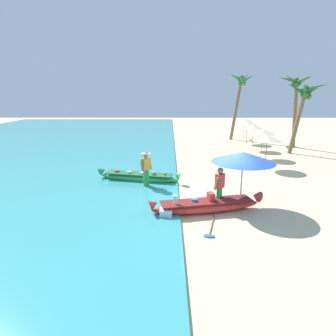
{
  "coord_description": "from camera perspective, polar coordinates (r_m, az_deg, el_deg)",
  "views": [
    {
      "loc": [
        -1.76,
        -9.98,
        4.14
      ],
      "look_at": [
        -1.84,
        2.2,
        0.9
      ],
      "focal_mm": 30.01,
      "sensor_mm": 36.0,
      "label": 1
    }
  ],
  "objects": [
    {
      "name": "ground_plane",
      "position": [
        10.95,
        9.66,
        -7.55
      ],
      "size": [
        80.0,
        80.0,
        0.0
      ],
      "primitive_type": "plane",
      "color": "beige"
    },
    {
      "name": "boat_red_foreground",
      "position": [
        10.26,
        7.82,
        -7.56
      ],
      "size": [
        4.25,
        1.5,
        0.74
      ],
      "color": "red",
      "rests_on": "ground"
    },
    {
      "name": "boat_green_midground",
      "position": [
        13.63,
        -5.9,
        -1.82
      ],
      "size": [
        4.16,
        1.49,
        0.7
      ],
      "color": "#38B760",
      "rests_on": "ground"
    },
    {
      "name": "person_vendor_hatted",
      "position": [
        12.53,
        -4.5,
        0.29
      ],
      "size": [
        0.54,
        0.51,
        1.71
      ],
      "color": "green",
      "rests_on": "ground"
    },
    {
      "name": "person_tourist_customer",
      "position": [
        10.45,
        10.44,
        -3.55
      ],
      "size": [
        0.49,
        0.55,
        1.56
      ],
      "color": "green",
      "rests_on": "ground"
    },
    {
      "name": "patio_umbrella_large",
      "position": [
        10.41,
        15.03,
        2.11
      ],
      "size": [
        2.29,
        2.29,
        2.13
      ],
      "color": "#B7B7BC",
      "rests_on": "ground"
    },
    {
      "name": "parasol_row_0",
      "position": [
        16.65,
        19.53,
        5.77
      ],
      "size": [
        1.6,
        1.6,
        1.91
      ],
      "color": "#8E6B47",
      "rests_on": "ground"
    },
    {
      "name": "parasol_row_1",
      "position": [
        19.32,
        18.72,
        7.0
      ],
      "size": [
        1.6,
        1.6,
        1.91
      ],
      "color": "#8E6B47",
      "rests_on": "ground"
    },
    {
      "name": "parasol_row_2",
      "position": [
        21.97,
        16.99,
        8.0
      ],
      "size": [
        1.6,
        1.6,
        1.91
      ],
      "color": "#8E6B47",
      "rests_on": "ground"
    },
    {
      "name": "parasol_row_3",
      "position": [
        24.72,
        15.87,
        8.78
      ],
      "size": [
        1.6,
        1.6,
        1.91
      ],
      "color": "#8E6B47",
      "rests_on": "ground"
    },
    {
      "name": "parasol_row_4",
      "position": [
        27.45,
        15.36,
        9.37
      ],
      "size": [
        1.6,
        1.6,
        1.91
      ],
      "color": "#8E6B47",
      "rests_on": "ground"
    },
    {
      "name": "palm_tree_tall_inland",
      "position": [
        24.07,
        24.54,
        14.24
      ],
      "size": [
        2.43,
        2.46,
        5.57
      ],
      "color": "brown",
      "rests_on": "ground"
    },
    {
      "name": "palm_tree_leaning_seaward",
      "position": [
        21.8,
        25.88,
        13.0
      ],
      "size": [
        2.56,
        2.7,
        5.0
      ],
      "color": "brown",
      "rests_on": "ground"
    },
    {
      "name": "palm_tree_mid_cluster",
      "position": [
        26.74,
        14.39,
        15.58
      ],
      "size": [
        2.56,
        2.51,
        5.99
      ],
      "color": "brown",
      "rests_on": "ground"
    },
    {
      "name": "cooler_box",
      "position": [
        9.72,
        -0.41,
        -9.26
      ],
      "size": [
        0.44,
        0.42,
        0.33
      ],
      "primitive_type": "cube",
      "rotation": [
        0.0,
        0.0,
        -0.07
      ],
      "color": "silver",
      "rests_on": "ground"
    },
    {
      "name": "paddle",
      "position": [
        9.25,
        8.78,
        -11.7
      ],
      "size": [
        0.68,
        1.88,
        0.05
      ],
      "color": "#8E6B47",
      "rests_on": "ground"
    }
  ]
}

